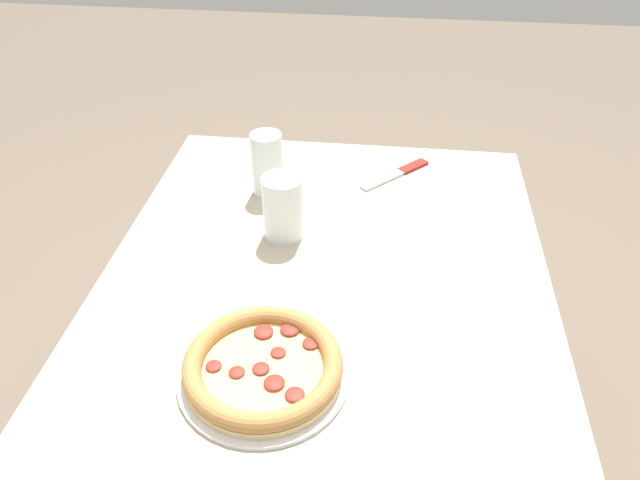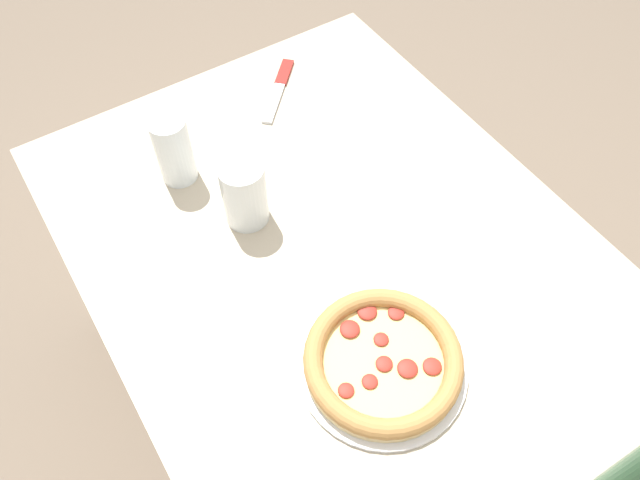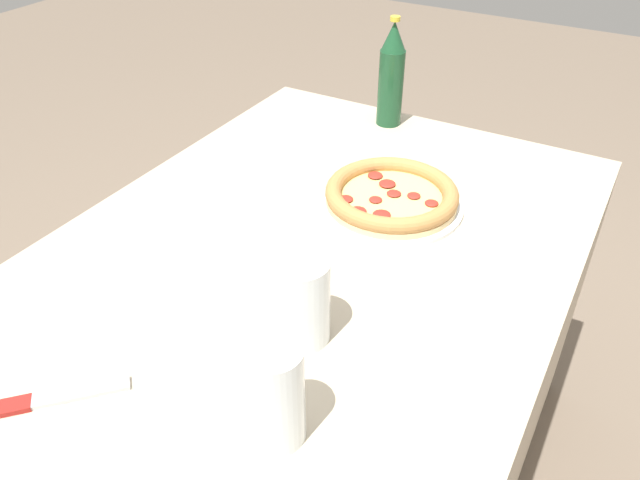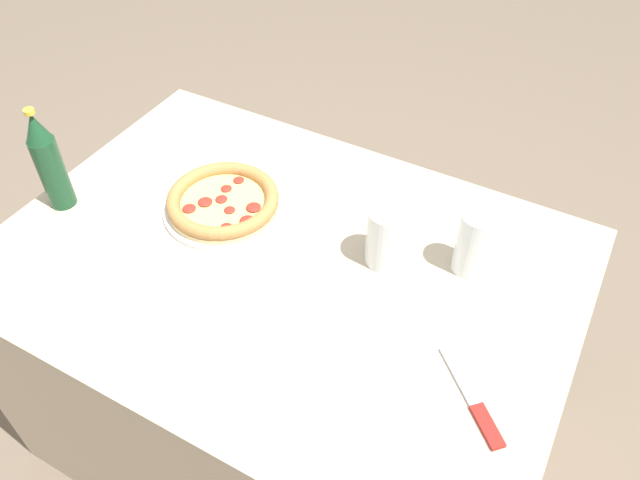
% 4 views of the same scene
% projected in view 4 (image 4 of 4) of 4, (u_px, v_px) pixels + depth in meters
% --- Properties ---
extents(ground_plane, '(8.00, 8.00, 0.00)m').
position_uv_depth(ground_plane, '(293.00, 426.00, 1.79)').
color(ground_plane, '#6B5B4C').
extents(table, '(1.19, 0.85, 0.70)m').
position_uv_depth(table, '(288.00, 356.00, 1.54)').
color(table, '#B7A88E').
rests_on(table, ground_plane).
extents(pizza_margherita, '(0.27, 0.27, 0.04)m').
position_uv_depth(pizza_margherita, '(223.00, 202.00, 1.39)').
color(pizza_margherita, silver).
rests_on(pizza_margherita, table).
extents(glass_mango_juice, '(0.07, 0.07, 0.14)m').
position_uv_depth(glass_mango_juice, '(473.00, 246.00, 1.23)').
color(glass_mango_juice, white).
rests_on(glass_mango_juice, table).
extents(glass_water, '(0.08, 0.08, 0.13)m').
position_uv_depth(glass_water, '(386.00, 239.00, 1.25)').
color(glass_water, white).
rests_on(glass_water, table).
extents(beer_bottle, '(0.06, 0.06, 0.25)m').
position_uv_depth(beer_bottle, '(48.00, 161.00, 1.34)').
color(beer_bottle, '#194728').
rests_on(beer_bottle, table).
extents(knife, '(0.16, 0.16, 0.01)m').
position_uv_depth(knife, '(473.00, 400.00, 1.06)').
color(knife, maroon).
rests_on(knife, table).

